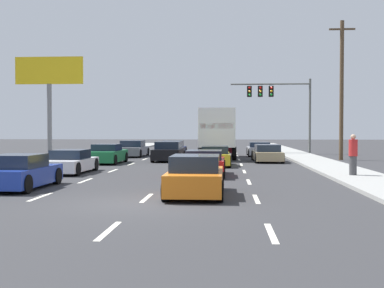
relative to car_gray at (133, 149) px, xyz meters
The scene contains 20 objects.
ground_plane 4.98m from the car_gray, ahead, with size 140.00×140.00×0.00m, color #333335.
sidewalk_right 14.09m from the car_gray, 20.07° to the right, with size 2.66×80.00×0.14m, color #9E9E99.
sidewalk_left 5.89m from the car_gray, 124.60° to the right, with size 2.66×80.00×0.14m, color #9E9E99.
lane_markings 6.17m from the car_gray, 36.38° to the right, with size 6.94×62.00×0.01m.
car_gray is the anchor object (origin of this frame).
car_green 8.09m from the car_gray, 90.62° to the right, with size 1.88×4.21×1.23m.
car_white 15.08m from the car_gray, 90.90° to the right, with size 1.86×4.23×1.15m.
car_blue 21.50m from the car_gray, 90.06° to the right, with size 1.87×4.02×1.25m.
car_navy 3.41m from the car_gray, 25.22° to the left, with size 1.96×4.20×1.25m.
car_black 6.40m from the car_gray, 56.91° to the right, with size 1.93×4.59×1.33m.
box_truck 7.34m from the car_gray, 19.06° to the right, with size 2.69×8.03×3.60m.
car_yellow 11.85m from the car_gray, 55.15° to the right, with size 1.86×4.13×1.18m.
car_red 17.28m from the car_gray, 68.20° to the right, with size 1.94×4.05×1.19m.
car_orange 23.79m from the car_gray, 74.31° to the right, with size 1.82×4.05×1.31m.
car_silver 10.21m from the car_gray, ahead, with size 1.91×4.18×1.13m.
car_tan 11.65m from the car_gray, 29.33° to the right, with size 1.90×4.52×1.15m.
traffic_signal_mast 13.43m from the car_gray, 23.94° to the left, with size 7.06×0.69×6.62m.
utility_pole_mid 16.51m from the car_gray, 12.49° to the right, with size 1.80×0.28×9.79m.
roadside_billboard 8.24m from the car_gray, 166.01° to the right, with size 5.30×0.36×7.76m.
pedestrian_near_corner 21.20m from the car_gray, 52.18° to the right, with size 0.38×0.38×1.79m.
Camera 1 is at (2.47, -13.99, 2.13)m, focal length 46.12 mm.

